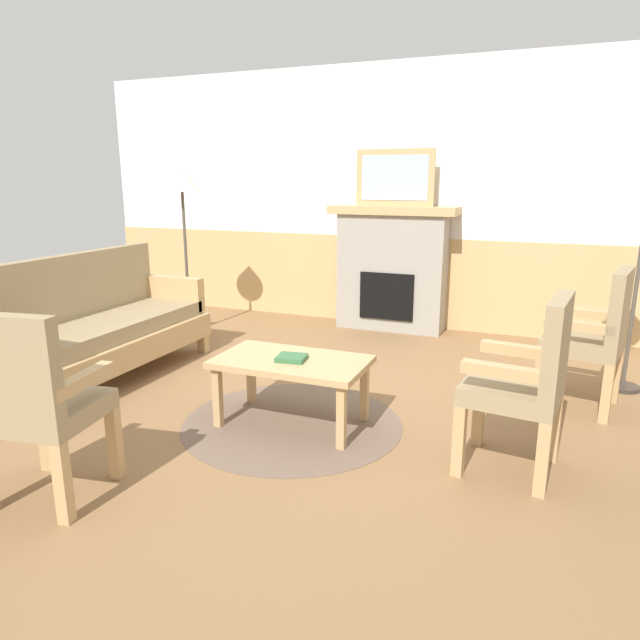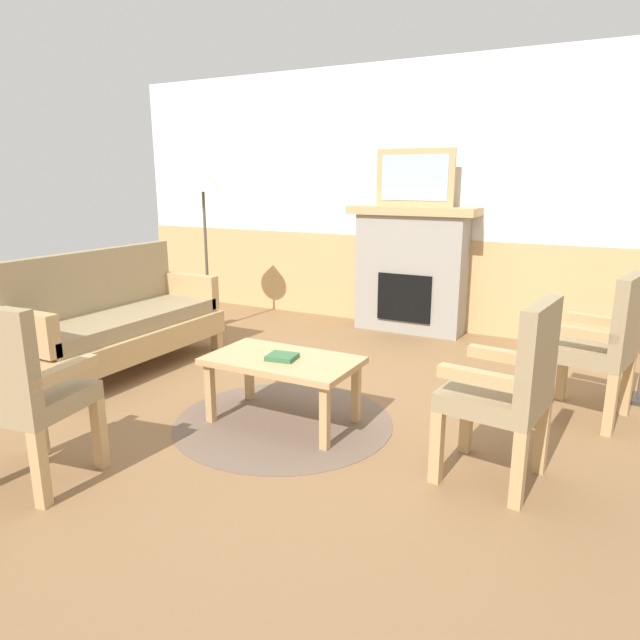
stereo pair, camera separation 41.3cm
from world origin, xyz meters
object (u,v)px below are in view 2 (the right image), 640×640
fireplace (411,269)px  coffee_table (283,366)px  armchair_near_fireplace (602,341)px  couch (118,323)px  book_on_table (282,357)px  armchair_front_left (20,388)px  floor_lamp_by_couch (203,189)px  framed_picture (415,178)px  armchair_by_window_left (509,385)px

fireplace → coffee_table: (0.05, -2.60, -0.27)m
armchair_near_fireplace → couch: bearing=-168.4°
book_on_table → armchair_front_left: 1.48m
fireplace → couch: 2.90m
armchair_front_left → floor_lamp_by_couch: 3.30m
book_on_table → floor_lamp_by_couch: bearing=139.3°
couch → armchair_front_left: bearing=-56.7°
book_on_table → armchair_near_fireplace: 2.06m
framed_picture → armchair_near_fireplace: framed_picture is taller
framed_picture → floor_lamp_by_couch: framed_picture is taller
couch → armchair_near_fireplace: (3.56, 0.73, 0.14)m
coffee_table → book_on_table: bearing=-64.1°
floor_lamp_by_couch → armchair_by_window_left: bearing=-27.6°
coffee_table → framed_picture: bearing=91.1°
book_on_table → armchair_front_left: armchair_front_left is taller
floor_lamp_by_couch → book_on_table: bearing=-40.7°
armchair_by_window_left → couch: bearing=173.3°
coffee_table → floor_lamp_by_couch: (-1.93, 1.64, 1.06)m
fireplace → armchair_by_window_left: 3.07m
framed_picture → coffee_table: bearing=-88.9°
floor_lamp_by_couch → framed_picture: bearing=27.1°
armchair_by_window_left → armchair_front_left: same height
fireplace → book_on_table: size_ratio=7.30×
armchair_front_left → armchair_near_fireplace: bearing=42.3°
armchair_by_window_left → armchair_near_fireplace: bearing=70.8°
armchair_near_fireplace → armchair_front_left: (-2.53, -2.30, 0.00)m
armchair_by_window_left → floor_lamp_by_couch: 3.87m
fireplace → armchair_by_window_left: fireplace is taller
armchair_front_left → floor_lamp_by_couch: size_ratio=0.58×
coffee_table → armchair_by_window_left: armchair_by_window_left is taller
armchair_near_fireplace → armchair_front_left: size_ratio=1.00×
framed_picture → book_on_table: bearing=-88.7°
coffee_table → armchair_front_left: bearing=-119.7°
armchair_near_fireplace → floor_lamp_by_couch: 3.88m
armchair_near_fireplace → book_on_table: bearing=-149.9°
framed_picture → couch: 3.12m
fireplace → floor_lamp_by_couch: 2.25m
fireplace → armchair_near_fireplace: (1.84, -1.59, -0.11)m
armchair_by_window_left → coffee_table: bearing=176.0°
framed_picture → couch: framed_picture is taller
armchair_by_window_left → floor_lamp_by_couch: (-3.34, 1.74, 0.91)m
armchair_by_window_left → armchair_front_left: size_ratio=1.00×
book_on_table → armchair_near_fireplace: size_ratio=0.18×
coffee_table → armchair_front_left: (-0.74, -1.29, 0.15)m
framed_picture → armchair_by_window_left: (1.46, -2.70, -1.02)m
framed_picture → book_on_table: 2.85m
armchair_near_fireplace → floor_lamp_by_couch: floor_lamp_by_couch is taller
couch → book_on_table: size_ratio=10.11×
framed_picture → armchair_near_fireplace: 2.64m
framed_picture → armchair_near_fireplace: size_ratio=0.82×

